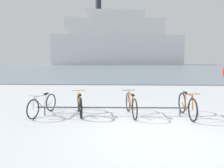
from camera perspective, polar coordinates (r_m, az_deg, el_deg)
ground at (r=58.78m, az=3.05°, el=4.95°), size 80.00×132.00×0.08m
bike_rack at (r=6.65m, az=-0.02°, el=-6.81°), size 4.98×0.15×0.31m
bicycle_0 at (r=7.17m, az=-19.17°, el=-5.61°), size 0.51×1.65×0.75m
bicycle_1 at (r=6.88m, az=-9.19°, el=-5.74°), size 0.58×1.59×0.78m
bicycle_2 at (r=6.74m, az=5.45°, el=-5.86°), size 0.46×1.73×0.80m
bicycle_3 at (r=6.94m, az=20.59°, el=-5.75°), size 0.46×1.71×0.84m
ferry_ship at (r=82.18m, az=1.26°, el=11.58°), size 51.37×18.10×25.93m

